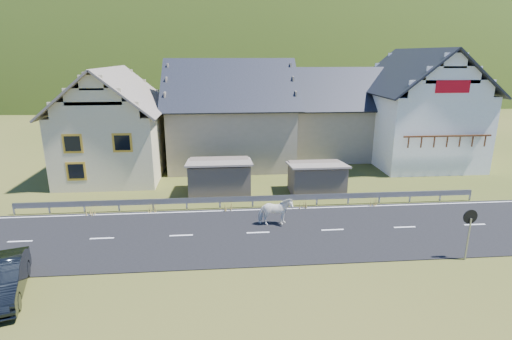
{
  "coord_description": "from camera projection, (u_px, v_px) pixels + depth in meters",
  "views": [
    {
      "loc": [
        -1.75,
        -19.14,
        9.07
      ],
      "look_at": [
        0.12,
        2.68,
        2.69
      ],
      "focal_mm": 28.0,
      "sensor_mm": 36.0,
      "label": 1
    }
  ],
  "objects": [
    {
      "name": "house_stone_a",
      "position": [
        231.0,
        108.0,
        33.96
      ],
      "size": [
        10.8,
        9.8,
        8.9
      ],
      "color": "gray",
      "rests_on": "ground"
    },
    {
      "name": "mountain",
      "position": [
        235.0,
        115.0,
        199.18
      ],
      "size": [
        440.0,
        280.0,
        260.0
      ],
      "primitive_type": "ellipsoid",
      "color": "#1C3C0F",
      "rests_on": "ground"
    },
    {
      "name": "shed_right",
      "position": [
        317.0,
        179.0,
        26.82
      ],
      "size": [
        3.8,
        2.9,
        2.2
      ],
      "primitive_type": "cube",
      "color": "brown",
      "rests_on": "ground"
    },
    {
      "name": "shed_left",
      "position": [
        220.0,
        178.0,
        26.73
      ],
      "size": [
        4.3,
        3.3,
        2.4
      ],
      "primitive_type": "cube",
      "color": "brown",
      "rests_on": "ground"
    },
    {
      "name": "ground",
      "position": [
        258.0,
        233.0,
        20.99
      ],
      "size": [
        160.0,
        160.0,
        0.0
      ],
      "primitive_type": "plane",
      "color": "#2D3E11",
      "rests_on": "ground"
    },
    {
      "name": "lane_markings",
      "position": [
        258.0,
        233.0,
        20.97
      ],
      "size": [
        60.0,
        6.6,
        0.01
      ],
      "primitive_type": "cube",
      "color": "silver",
      "rests_on": "road"
    },
    {
      "name": "house_stone_b",
      "position": [
        338.0,
        109.0,
        36.81
      ],
      "size": [
        9.8,
        8.8,
        8.1
      ],
      "color": "gray",
      "rests_on": "ground"
    },
    {
      "name": "house_cream",
      "position": [
        113.0,
        118.0,
        30.42
      ],
      "size": [
        7.8,
        9.8,
        8.3
      ],
      "color": "beige",
      "rests_on": "ground"
    },
    {
      "name": "house_white",
      "position": [
        417.0,
        103.0,
        34.2
      ],
      "size": [
        8.8,
        10.8,
        9.7
      ],
      "color": "white",
      "rests_on": "ground"
    },
    {
      "name": "traffic_mirror",
      "position": [
        469.0,
        223.0,
        17.87
      ],
      "size": [
        0.68,
        0.2,
        2.43
      ],
      "rotation": [
        0.0,
        0.0,
        0.06
      ],
      "color": "#93969B",
      "rests_on": "ground"
    },
    {
      "name": "car",
      "position": [
        1.0,
        280.0,
        15.35
      ],
      "size": [
        2.72,
        4.57,
        1.42
      ],
      "primitive_type": "imported",
      "rotation": [
        0.0,
        0.0,
        0.3
      ],
      "color": "black",
      "rests_on": "ground"
    },
    {
      "name": "road",
      "position": [
        258.0,
        233.0,
        20.98
      ],
      "size": [
        60.0,
        7.0,
        0.04
      ],
      "primitive_type": "cube",
      "color": "black",
      "rests_on": "ground"
    },
    {
      "name": "conifer_patch",
      "position": [
        43.0,
        65.0,
        120.01
      ],
      "size": [
        76.0,
        50.0,
        28.0
      ],
      "primitive_type": "ellipsoid",
      "color": "black",
      "rests_on": "ground"
    },
    {
      "name": "horse",
      "position": [
        275.0,
        212.0,
        21.7
      ],
      "size": [
        0.92,
        1.88,
        1.56
      ],
      "primitive_type": "imported",
      "rotation": [
        0.0,
        0.0,
        1.62
      ],
      "color": "white",
      "rests_on": "road"
    },
    {
      "name": "guardrail",
      "position": [
        253.0,
        199.0,
        24.35
      ],
      "size": [
        28.1,
        0.09,
        0.75
      ],
      "color": "#93969B",
      "rests_on": "ground"
    }
  ]
}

